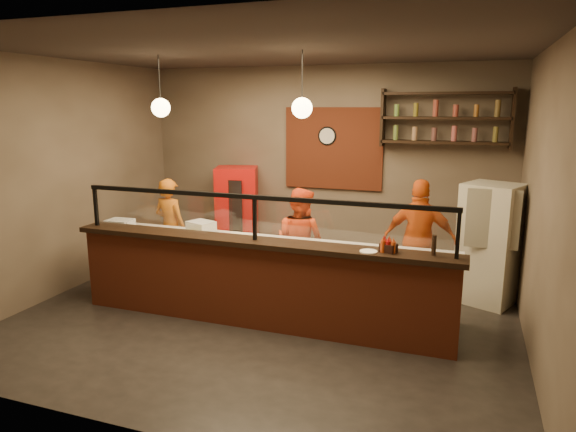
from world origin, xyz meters
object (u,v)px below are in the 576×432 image
at_px(wall_clock, 327,136).
at_px(cook_left, 171,228).
at_px(fridge, 489,244).
at_px(cook_right, 420,239).
at_px(condiment_caddy, 388,248).
at_px(pepper_mill, 434,245).
at_px(cook_mid, 300,242).
at_px(pizza_dough, 235,238).
at_px(red_cooler, 237,213).

distance_m(wall_clock, cook_left, 2.86).
bearing_deg(fridge, cook_right, -147.55).
distance_m(cook_right, condiment_caddy, 1.63).
bearing_deg(pepper_mill, condiment_caddy, -176.53).
bearing_deg(wall_clock, cook_mid, -87.42).
height_order(fridge, pizza_dough, fridge).
bearing_deg(condiment_caddy, cook_mid, 140.06).
bearing_deg(cook_mid, wall_clock, -70.61).
xyz_separation_m(cook_left, red_cooler, (0.57, 1.18, 0.03)).
bearing_deg(condiment_caddy, cook_left, 160.03).
bearing_deg(pepper_mill, red_cooler, 144.34).
xyz_separation_m(cook_mid, red_cooler, (-1.55, 1.30, 0.03)).
xyz_separation_m(cook_mid, fridge, (2.43, 0.59, 0.05)).
xyz_separation_m(cook_right, condiment_caddy, (-0.19, -1.59, 0.29)).
height_order(cook_left, cook_mid, cook_left).
height_order(wall_clock, condiment_caddy, wall_clock).
relative_size(wall_clock, cook_mid, 0.20).
distance_m(cook_mid, condiment_caddy, 1.81).
bearing_deg(pizza_dough, cook_mid, 43.37).
bearing_deg(cook_right, pizza_dough, 25.50).
xyz_separation_m(wall_clock, fridge, (2.50, -1.02, -1.30)).
height_order(cook_mid, cook_right, cook_right).
xyz_separation_m(pizza_dough, pepper_mill, (2.49, -0.47, 0.26)).
height_order(cook_right, condiment_caddy, cook_right).
relative_size(cook_left, condiment_caddy, 9.36).
xyz_separation_m(pizza_dough, condiment_caddy, (2.03, -0.50, 0.20)).
height_order(fridge, condiment_caddy, fridge).
xyz_separation_m(wall_clock, pizza_dough, (-0.60, -2.25, -1.19)).
distance_m(cook_mid, pizza_dough, 0.94).
bearing_deg(condiment_caddy, pizza_dough, 166.16).
relative_size(red_cooler, pepper_mill, 7.27).
distance_m(cook_right, fridge, 0.89).
distance_m(cook_right, pepper_mill, 1.63).
distance_m(wall_clock, cook_right, 2.37).
relative_size(red_cooler, condiment_caddy, 9.72).
bearing_deg(pepper_mill, pizza_dough, 169.25).
xyz_separation_m(wall_clock, pepper_mill, (1.89, -2.72, -0.93)).
height_order(red_cooler, condiment_caddy, red_cooler).
bearing_deg(fridge, pizza_dough, -134.74).
bearing_deg(wall_clock, fridge, -22.23).
bearing_deg(cook_mid, pizza_dough, 60.19).
relative_size(condiment_caddy, pepper_mill, 0.75).
relative_size(pizza_dough, condiment_caddy, 3.53).
distance_m(wall_clock, cook_mid, 2.10).
distance_m(pizza_dough, pepper_mill, 2.55).
relative_size(wall_clock, red_cooler, 0.19).
distance_m(cook_left, red_cooler, 1.31).
bearing_deg(red_cooler, condiment_caddy, -58.61).
bearing_deg(cook_right, pepper_mill, 99.14).
relative_size(wall_clock, fridge, 0.19).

